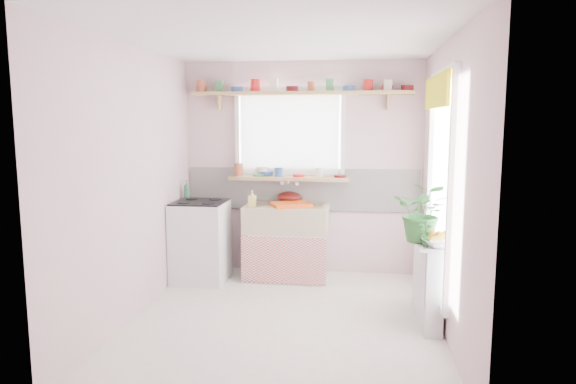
# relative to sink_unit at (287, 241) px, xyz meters

# --- Properties ---
(room) EXTENTS (3.20, 3.20, 3.20)m
(room) POSITION_rel_sink_unit_xyz_m (0.81, -0.43, 0.94)
(room) COLOR white
(room) RESTS_ON ground
(sink_unit) EXTENTS (0.95, 0.65, 1.11)m
(sink_unit) POSITION_rel_sink_unit_xyz_m (0.00, 0.00, 0.00)
(sink_unit) COLOR white
(sink_unit) RESTS_ON ground
(cooker) EXTENTS (0.58, 0.58, 0.93)m
(cooker) POSITION_rel_sink_unit_xyz_m (-0.95, -0.24, 0.03)
(cooker) COLOR white
(cooker) RESTS_ON ground
(radiator_ledge) EXTENTS (0.22, 0.95, 0.78)m
(radiator_ledge) POSITION_rel_sink_unit_xyz_m (1.45, -1.09, -0.03)
(radiator_ledge) COLOR white
(radiator_ledge) RESTS_ON ground
(windowsill) EXTENTS (1.40, 0.22, 0.04)m
(windowsill) POSITION_rel_sink_unit_xyz_m (-0.00, 0.19, 0.71)
(windowsill) COLOR tan
(windowsill) RESTS_ON room
(pine_shelf) EXTENTS (2.52, 0.24, 0.04)m
(pine_shelf) POSITION_rel_sink_unit_xyz_m (0.15, 0.18, 1.69)
(pine_shelf) COLOR tan
(pine_shelf) RESTS_ON room
(shelf_crockery) EXTENTS (2.47, 0.11, 0.12)m
(shelf_crockery) POSITION_rel_sink_unit_xyz_m (0.11, 0.18, 1.76)
(shelf_crockery) COLOR #A55133
(shelf_crockery) RESTS_ON pine_shelf
(sill_crockery) EXTENTS (1.35, 0.11, 0.12)m
(sill_crockery) POSITION_rel_sink_unit_xyz_m (-0.05, 0.19, 0.78)
(sill_crockery) COLOR #A55133
(sill_crockery) RESTS_ON windowsill
(dish_tray) EXTENTS (0.51, 0.46, 0.04)m
(dish_tray) POSITION_rel_sink_unit_xyz_m (0.06, -0.06, 0.44)
(dish_tray) COLOR #E95114
(dish_tray) RESTS_ON sink_unit
(colander) EXTENTS (0.29, 0.29, 0.13)m
(colander) POSITION_rel_sink_unit_xyz_m (0.01, 0.21, 0.48)
(colander) COLOR #50100D
(colander) RESTS_ON sink_unit
(jade_plant) EXTENTS (0.58, 0.54, 0.52)m
(jade_plant) POSITION_rel_sink_unit_xyz_m (1.36, -1.30, 0.60)
(jade_plant) COLOR #2B6B2D
(jade_plant) RESTS_ON radiator_ledge
(fruit_bowl) EXTENTS (0.36, 0.36, 0.07)m
(fruit_bowl) POSITION_rel_sink_unit_xyz_m (1.48, -1.46, 0.38)
(fruit_bowl) COLOR silver
(fruit_bowl) RESTS_ON radiator_ledge
(herb_pot) EXTENTS (0.13, 0.11, 0.22)m
(herb_pot) POSITION_rel_sink_unit_xyz_m (1.36, -1.49, 0.45)
(herb_pot) COLOR #245C27
(herb_pot) RESTS_ON radiator_ledge
(soap_bottle_sink) EXTENTS (0.08, 0.08, 0.18)m
(soap_bottle_sink) POSITION_rel_sink_unit_xyz_m (-0.38, -0.12, 0.51)
(soap_bottle_sink) COLOR #FBE36F
(soap_bottle_sink) RESTS_ON sink_unit
(sill_cup) EXTENTS (0.17, 0.17, 0.11)m
(sill_cup) POSITION_rel_sink_unit_xyz_m (-0.33, 0.25, 0.78)
(sill_cup) COLOR silver
(sill_cup) RESTS_ON windowsill
(sill_bowl) EXTENTS (0.20, 0.20, 0.06)m
(sill_bowl) POSITION_rel_sink_unit_xyz_m (-0.28, 0.25, 0.76)
(sill_bowl) COLOR #3453AA
(sill_bowl) RESTS_ON windowsill
(shelf_vase) EXTENTS (0.14, 0.14, 0.13)m
(shelf_vase) POSITION_rel_sink_unit_xyz_m (1.12, 0.24, 1.77)
(shelf_vase) COLOR #B54737
(shelf_vase) RESTS_ON pine_shelf
(cooker_bottle) EXTENTS (0.10, 0.10, 0.21)m
(cooker_bottle) POSITION_rel_sink_unit_xyz_m (-1.17, -0.02, 0.59)
(cooker_bottle) COLOR #3A754E
(cooker_bottle) RESTS_ON cooker
(fruit) EXTENTS (0.20, 0.14, 0.10)m
(fruit) POSITION_rel_sink_unit_xyz_m (1.48, -1.46, 0.44)
(fruit) COLOR orange
(fruit) RESTS_ON fruit_bowl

